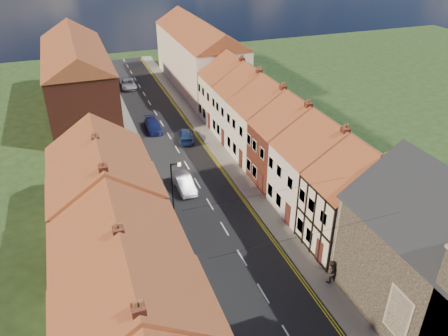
{
  "coord_description": "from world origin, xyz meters",
  "views": [
    {
      "loc": [
        -10.38,
        -10.32,
        23.04
      ],
      "look_at": [
        1.48,
        22.22,
        3.5
      ],
      "focal_mm": 35.0,
      "sensor_mm": 36.0,
      "label": 1
    }
  ],
  "objects_px": {
    "car_far": "(153,126)",
    "car_far_b": "(186,135)",
    "lamppost": "(173,191)",
    "car_distant": "(128,84)",
    "pedestrian_left_b": "(183,256)",
    "pedestrian_right": "(330,272)",
    "car_mid": "(184,183)"
  },
  "relations": [
    {
      "from": "car_far_b",
      "to": "pedestrian_left_b",
      "type": "relative_size",
      "value": 2.52
    },
    {
      "from": "car_distant",
      "to": "car_mid",
      "type": "bearing_deg",
      "value": -87.9
    },
    {
      "from": "pedestrian_right",
      "to": "car_far_b",
      "type": "relative_size",
      "value": 0.42
    },
    {
      "from": "lamppost",
      "to": "car_far_b",
      "type": "relative_size",
      "value": 1.34
    },
    {
      "from": "car_distant",
      "to": "car_far",
      "type": "bearing_deg",
      "value": -87.33
    },
    {
      "from": "car_mid",
      "to": "pedestrian_right",
      "type": "xyz_separation_m",
      "value": [
        6.52,
        -16.04,
        0.36
      ]
    },
    {
      "from": "lamppost",
      "to": "pedestrian_left_b",
      "type": "distance_m",
      "value": 5.96
    },
    {
      "from": "car_mid",
      "to": "car_far",
      "type": "height_order",
      "value": "car_mid"
    },
    {
      "from": "car_distant",
      "to": "lamppost",
      "type": "bearing_deg",
      "value": -91.42
    },
    {
      "from": "lamppost",
      "to": "car_mid",
      "type": "xyz_separation_m",
      "value": [
        2.27,
        5.38,
        -2.83
      ]
    },
    {
      "from": "car_far_b",
      "to": "car_mid",
      "type": "bearing_deg",
      "value": 86.39
    },
    {
      "from": "lamppost",
      "to": "car_far_b",
      "type": "xyz_separation_m",
      "value": [
        5.5,
        16.11,
        -2.89
      ]
    },
    {
      "from": "car_far_b",
      "to": "pedestrian_right",
      "type": "bearing_deg",
      "value": 110.16
    },
    {
      "from": "lamppost",
      "to": "car_distant",
      "type": "bearing_deg",
      "value": 86.99
    },
    {
      "from": "car_mid",
      "to": "pedestrian_left_b",
      "type": "height_order",
      "value": "pedestrian_left_b"
    },
    {
      "from": "car_mid",
      "to": "car_far",
      "type": "distance_m",
      "value": 14.92
    },
    {
      "from": "car_far_b",
      "to": "car_far",
      "type": "bearing_deg",
      "value": -39.52
    },
    {
      "from": "car_far",
      "to": "car_far_b",
      "type": "distance_m",
      "value": 5.27
    },
    {
      "from": "car_distant",
      "to": "pedestrian_right",
      "type": "relative_size",
      "value": 2.57
    },
    {
      "from": "car_far",
      "to": "car_far_b",
      "type": "height_order",
      "value": "car_far_b"
    },
    {
      "from": "car_mid",
      "to": "car_far_b",
      "type": "xyz_separation_m",
      "value": [
        3.24,
        10.73,
        -0.05
      ]
    },
    {
      "from": "lamppost",
      "to": "car_far",
      "type": "xyz_separation_m",
      "value": [
        2.31,
        20.3,
        -2.89
      ]
    },
    {
      "from": "pedestrian_right",
      "to": "pedestrian_left_b",
      "type": "relative_size",
      "value": 1.07
    },
    {
      "from": "lamppost",
      "to": "pedestrian_left_b",
      "type": "bearing_deg",
      "value": -97.78
    },
    {
      "from": "pedestrian_left_b",
      "to": "pedestrian_right",
      "type": "bearing_deg",
      "value": -43.26
    },
    {
      "from": "car_distant",
      "to": "pedestrian_right",
      "type": "distance_m",
      "value": 48.88
    },
    {
      "from": "car_distant",
      "to": "pedestrian_right",
      "type": "xyz_separation_m",
      "value": [
        6.8,
        -48.4,
        0.39
      ]
    },
    {
      "from": "pedestrian_right",
      "to": "car_far_b",
      "type": "xyz_separation_m",
      "value": [
        -3.28,
        26.77,
        -0.42
      ]
    },
    {
      "from": "lamppost",
      "to": "car_far",
      "type": "height_order",
      "value": "lamppost"
    },
    {
      "from": "car_mid",
      "to": "car_distant",
      "type": "relative_size",
      "value": 0.88
    },
    {
      "from": "lamppost",
      "to": "car_far",
      "type": "relative_size",
      "value": 1.35
    },
    {
      "from": "lamppost",
      "to": "car_distant",
      "type": "relative_size",
      "value": 1.23
    }
  ]
}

